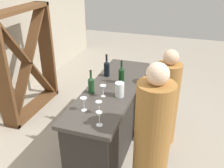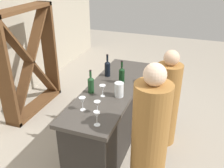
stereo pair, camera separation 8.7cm
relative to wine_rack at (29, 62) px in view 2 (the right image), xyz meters
The scene contains 13 objects.
ground_plane 1.93m from the wine_rack, 105.44° to the right, with size 12.00×12.00×0.00m, color #9E9384.
bar_counter 1.77m from the wine_rack, 105.44° to the right, with size 2.02×0.63×0.91m.
wine_rack is the anchor object (origin of this frame).
wine_bottle_leftmost_olive_green 1.60m from the wine_rack, 115.08° to the right, with size 0.08×0.08×0.31m.
wine_bottle_second_left_dark_green 1.76m from the wine_rack, 99.27° to the right, with size 0.08×0.08×0.32m.
wine_bottle_center_near_black 1.47m from the wine_rack, 95.08° to the right, with size 0.08×0.08×0.33m.
wine_glass_near_left 2.22m from the wine_rack, 125.89° to the right, with size 0.07×0.07×0.16m.
wine_glass_near_center 2.04m from the wine_rack, 122.60° to the right, with size 0.07×0.07×0.15m.
wine_glass_near_right 1.78m from the wine_rack, 113.82° to the right, with size 0.08×0.08×0.15m.
wine_glass_far_left 1.88m from the wine_rack, 125.43° to the right, with size 0.08×0.08×0.16m.
water_pitcher 1.93m from the wine_rack, 109.72° to the right, with size 0.11×0.11×0.18m.
person_left_guest 2.36m from the wine_rack, 93.54° to the right, with size 0.42×0.42×1.41m.
person_center_guest 2.62m from the wine_rack, 117.41° to the right, with size 0.46×0.46×1.63m.
Camera 2 is at (-2.77, -1.01, 2.44)m, focal length 40.13 mm.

